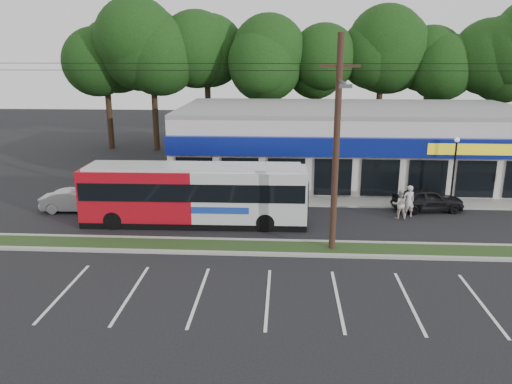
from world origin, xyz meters
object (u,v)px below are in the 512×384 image
object	(u,v)px
lamp_post	(455,163)
pedestrian_a	(409,201)
car_silver	(76,201)
car_dark	(428,199)
pedestrian_b	(400,204)
metrobus	(195,193)
utility_pole	(333,139)

from	to	relation	value
lamp_post	pedestrian_a	bearing A→B (deg)	-142.53
car_silver	car_dark	bearing A→B (deg)	-90.35
pedestrian_b	metrobus	bearing A→B (deg)	4.63
metrobus	pedestrian_a	bearing A→B (deg)	7.96
metrobus	pedestrian_a	distance (m)	12.20
metrobus	car_dark	world-z (taller)	metrobus
pedestrian_a	pedestrian_b	distance (m)	0.69
metrobus	pedestrian_a	size ratio (longest dim) A/B	6.59
metrobus	car_silver	world-z (taller)	metrobus
car_dark	car_silver	distance (m)	21.00
utility_pole	metrobus	bearing A→B (deg)	153.09
lamp_post	pedestrian_a	distance (m)	4.37
utility_pole	pedestrian_b	distance (m)	8.12
pedestrian_a	pedestrian_b	world-z (taller)	pedestrian_a
utility_pole	car_dark	bearing A→B (deg)	45.95
lamp_post	car_dark	bearing A→B (deg)	-144.55
lamp_post	car_dark	size ratio (longest dim) A/B	1.03
lamp_post	car_silver	bearing A→B (deg)	-173.60
pedestrian_a	pedestrian_b	xyz separation A→B (m)	(-0.59, -0.36, -0.08)
pedestrian_b	car_silver	bearing A→B (deg)	-3.60
lamp_post	pedestrian_b	world-z (taller)	lamp_post
utility_pole	pedestrian_a	distance (m)	8.63
utility_pole	lamp_post	distance (m)	11.67
utility_pole	lamp_post	size ratio (longest dim) A/B	11.76
utility_pole	metrobus	xyz separation A→B (m)	(-7.04, 3.57, -3.67)
lamp_post	car_silver	size ratio (longest dim) A/B	1.07
utility_pole	car_silver	distance (m)	16.22
car_silver	pedestrian_b	world-z (taller)	pedestrian_b
pedestrian_b	car_dark	bearing A→B (deg)	-145.17
lamp_post	metrobus	bearing A→B (deg)	-164.21
car_dark	pedestrian_b	size ratio (longest dim) A/B	2.44
utility_pole	pedestrian_a	size ratio (longest dim) A/B	26.82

